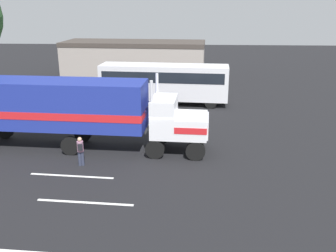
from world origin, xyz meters
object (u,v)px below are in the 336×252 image
person_bystander (80,150)px  parked_car (38,88)px  parked_bus (164,80)px  semi_truck (76,108)px

person_bystander → parked_car: (-8.53, 15.48, -0.09)m
parked_car → parked_bus: bearing=-9.8°
semi_truck → person_bystander: (0.85, -2.56, -1.63)m
person_bystander → parked_bus: bearing=74.7°
semi_truck → parked_car: 15.12m
semi_truck → parked_car: size_ratio=3.17×
person_bystander → parked_car: 17.67m
parked_bus → parked_car: (-12.18, 2.11, -1.26)m
semi_truck → parked_bus: size_ratio=1.28×
parked_car → person_bystander: bearing=-61.1°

